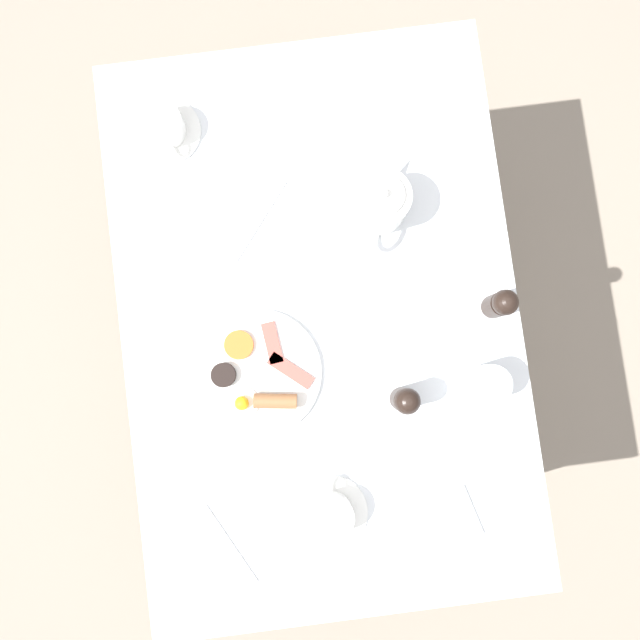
{
  "coord_description": "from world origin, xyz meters",
  "views": [
    {
      "loc": [
        -0.01,
        -0.09,
        2.06
      ],
      "look_at": [
        0.0,
        0.0,
        0.79
      ],
      "focal_mm": 35.0,
      "sensor_mm": 36.0,
      "label": 1
    }
  ],
  "objects": [
    {
      "name": "knife_by_plate",
      "position": [
        -0.1,
        0.23,
        0.77
      ],
      "size": [
        0.14,
        0.18,
        0.0
      ],
      "rotation": [
        0.0,
        0.0,
        2.47
      ],
      "color": "silver",
      "rests_on": "table"
    },
    {
      "name": "fork_by_plate",
      "position": [
        -0.24,
        -0.43,
        0.77
      ],
      "size": [
        0.1,
        0.17,
        0.0
      ],
      "rotation": [
        0.0,
        0.0,
        3.63
      ],
      "color": "silver",
      "rests_on": "table"
    },
    {
      "name": "teacup_with_saucer_left",
      "position": [
        -0.03,
        -0.39,
        0.8
      ],
      "size": [
        0.15,
        0.15,
        0.06
      ],
      "color": "white",
      "rests_on": "table"
    },
    {
      "name": "pepper_grinder",
      "position": [
        0.15,
        -0.18,
        0.83
      ],
      "size": [
        0.05,
        0.05,
        0.12
      ],
      "color": "black",
      "rests_on": "table"
    },
    {
      "name": "teacup_with_saucer_right",
      "position": [
        -0.27,
        0.44,
        0.8
      ],
      "size": [
        0.15,
        0.15,
        0.06
      ],
      "color": "white",
      "rests_on": "table"
    },
    {
      "name": "breakfast_plate",
      "position": [
        -0.14,
        -0.1,
        0.78
      ],
      "size": [
        0.26,
        0.26,
        0.04
      ],
      "color": "white",
      "rests_on": "table"
    },
    {
      "name": "napkin_folded",
      "position": [
        0.18,
        -0.44,
        0.77
      ],
      "size": [
        0.19,
        0.14,
        0.01
      ],
      "rotation": [
        0.0,
        0.0,
        0.26
      ],
      "color": "white",
      "rests_on": "table"
    },
    {
      "name": "water_glass_tall",
      "position": [
        0.31,
        -0.17,
        0.81
      ],
      "size": [
        0.08,
        0.08,
        0.09
      ],
      "color": "white",
      "rests_on": "table"
    },
    {
      "name": "table",
      "position": [
        0.0,
        0.0,
        0.69
      ],
      "size": [
        0.83,
        1.21,
        0.77
      ],
      "color": "silver",
      "rests_on": "ground_plane"
    },
    {
      "name": "salt_grinder",
      "position": [
        0.36,
        -0.02,
        0.83
      ],
      "size": [
        0.05,
        0.05,
        0.12
      ],
      "color": "black",
      "rests_on": "table"
    },
    {
      "name": "ground_plane",
      "position": [
        0.0,
        0.0,
        0.0
      ],
      "size": [
        8.0,
        8.0,
        0.0
      ],
      "primitive_type": "plane",
      "color": "gray"
    },
    {
      "name": "teapot_near",
      "position": [
        0.15,
        0.22,
        0.82
      ],
      "size": [
        0.11,
        0.2,
        0.13
      ],
      "rotation": [
        0.0,
        0.0,
        1.29
      ],
      "color": "white",
      "rests_on": "table"
    }
  ]
}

